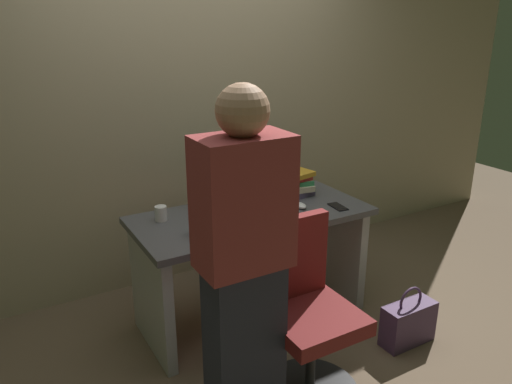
% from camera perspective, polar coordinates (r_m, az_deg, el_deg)
% --- Properties ---
extents(ground_plane, '(9.00, 9.00, 0.00)m').
position_cam_1_polar(ground_plane, '(3.43, -0.43, -13.89)').
color(ground_plane, brown).
extents(wall_back, '(6.40, 0.10, 3.00)m').
position_cam_1_polar(wall_back, '(3.65, -7.22, 13.17)').
color(wall_back, tan).
rests_on(wall_back, ground).
extents(desk, '(1.46, 0.68, 0.74)m').
position_cam_1_polar(desk, '(3.18, -0.45, -6.15)').
color(desk, '#4C4C51').
rests_on(desk, ground).
extents(office_chair, '(0.52, 0.52, 0.94)m').
position_cam_1_polar(office_chair, '(2.64, 5.67, -14.17)').
color(office_chair, black).
rests_on(office_chair, ground).
extents(person_at_desk, '(0.40, 0.24, 1.64)m').
position_cam_1_polar(person_at_desk, '(2.22, -1.39, -8.57)').
color(person_at_desk, '#262838').
rests_on(person_at_desk, ground).
extents(monitor, '(0.54, 0.14, 0.46)m').
position_cam_1_polar(monitor, '(3.16, -2.90, 2.98)').
color(monitor, silver).
rests_on(monitor, desk).
extents(keyboard, '(0.43, 0.13, 0.02)m').
position_cam_1_polar(keyboard, '(3.03, -0.14, -2.67)').
color(keyboard, white).
rests_on(keyboard, desk).
extents(mouse, '(0.06, 0.10, 0.03)m').
position_cam_1_polar(mouse, '(3.17, 5.06, -1.54)').
color(mouse, white).
rests_on(mouse, desk).
extents(cup_near_keyboard, '(0.08, 0.08, 0.09)m').
position_cam_1_polar(cup_near_keyboard, '(2.79, -6.84, -4.02)').
color(cup_near_keyboard, '#3372B2').
rests_on(cup_near_keyboard, desk).
extents(cup_by_monitor, '(0.07, 0.07, 0.09)m').
position_cam_1_polar(cup_by_monitor, '(3.01, -10.75, -2.40)').
color(cup_by_monitor, silver).
rests_on(cup_by_monitor, desk).
extents(book_stack, '(0.23, 0.18, 0.17)m').
position_cam_1_polar(book_stack, '(3.37, 4.75, 0.94)').
color(book_stack, '#594C72').
rests_on(book_stack, desk).
extents(cell_phone, '(0.08, 0.15, 0.01)m').
position_cam_1_polar(cell_phone, '(3.22, 9.28, -1.65)').
color(cell_phone, black).
rests_on(cell_phone, desk).
extents(handbag, '(0.34, 0.14, 0.38)m').
position_cam_1_polar(handbag, '(3.25, 16.90, -14.02)').
color(handbag, '#4C3356').
rests_on(handbag, ground).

